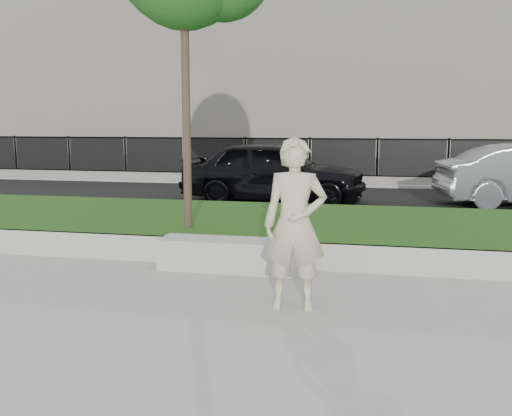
% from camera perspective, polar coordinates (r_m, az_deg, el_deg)
% --- Properties ---
extents(ground, '(90.00, 90.00, 0.00)m').
position_cam_1_polar(ground, '(7.43, -0.99, -7.92)').
color(ground, gray).
rests_on(ground, ground).
extents(grass_bank, '(34.00, 4.00, 0.40)m').
position_cam_1_polar(grass_bank, '(10.25, 2.79, -2.17)').
color(grass_bank, black).
rests_on(grass_bank, ground).
extents(grass_kerb, '(34.00, 0.08, 0.40)m').
position_cam_1_polar(grass_kerb, '(8.37, 0.62, -4.62)').
color(grass_kerb, '#A29F97').
rests_on(grass_kerb, ground).
extents(street, '(34.00, 7.00, 0.04)m').
position_cam_1_polar(street, '(15.67, 6.03, 0.86)').
color(street, black).
rests_on(street, ground).
extents(far_pavement, '(34.00, 3.00, 0.12)m').
position_cam_1_polar(far_pavement, '(20.11, 7.39, 2.66)').
color(far_pavement, gray).
rests_on(far_pavement, ground).
extents(iron_fence, '(32.00, 0.30, 1.50)m').
position_cam_1_polar(iron_fence, '(19.08, 7.17, 3.80)').
color(iron_fence, slate).
rests_on(iron_fence, far_pavement).
extents(building_facade, '(34.00, 10.00, 10.00)m').
position_cam_1_polar(building_facade, '(27.15, 8.86, 14.59)').
color(building_facade, slate).
rests_on(building_facade, ground).
extents(stone_bench, '(2.19, 0.55, 0.45)m').
position_cam_1_polar(stone_bench, '(8.21, -2.09, -4.72)').
color(stone_bench, '#A29F97').
rests_on(stone_bench, ground).
extents(man, '(0.74, 0.52, 1.95)m').
position_cam_1_polar(man, '(6.42, 3.91, -1.65)').
color(man, '#C1B995').
rests_on(man, ground).
extents(book, '(0.28, 0.23, 0.03)m').
position_cam_1_polar(book, '(8.18, 2.46, -3.07)').
color(book, beige).
rests_on(book, stone_bench).
extents(car_dark, '(4.80, 2.07, 1.61)m').
position_cam_1_polar(car_dark, '(14.76, 1.77, 3.66)').
color(car_dark, black).
rests_on(car_dark, street).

